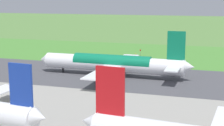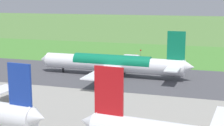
% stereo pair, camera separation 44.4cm
% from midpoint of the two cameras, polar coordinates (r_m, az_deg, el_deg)
% --- Properties ---
extents(ground_plane, '(800.00, 800.00, 0.00)m').
position_cam_midpoint_polar(ground_plane, '(113.34, 5.75, -2.58)').
color(ground_plane, '#547F3D').
extents(runway_asphalt, '(600.00, 37.03, 0.06)m').
position_cam_midpoint_polar(runway_asphalt, '(113.33, 5.75, -2.56)').
color(runway_asphalt, '#47474C').
rests_on(runway_asphalt, ground).
extents(grass_verge_foreground, '(600.00, 80.00, 0.04)m').
position_cam_midpoint_polar(grass_verge_foreground, '(154.69, 8.95, 0.96)').
color(grass_verge_foreground, '#478534').
rests_on(grass_verge_foreground, ground).
extents(airliner_main, '(54.04, 44.11, 15.88)m').
position_cam_midpoint_polar(airliner_main, '(115.25, 0.07, -0.08)').
color(airliner_main, white).
rests_on(airliner_main, ground).
extents(no_stopping_sign, '(0.60, 0.10, 2.92)m').
position_cam_midpoint_polar(no_stopping_sign, '(156.07, 4.62, 1.77)').
color(no_stopping_sign, slate).
rests_on(no_stopping_sign, ground).
extents(traffic_cone_orange, '(0.40, 0.40, 0.55)m').
position_cam_midpoint_polar(traffic_cone_orange, '(161.29, 3.87, 1.56)').
color(traffic_cone_orange, orange).
rests_on(traffic_cone_orange, ground).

